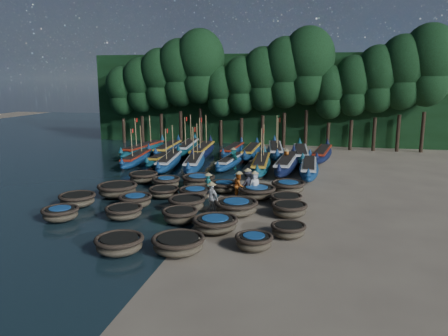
% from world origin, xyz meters
% --- Properties ---
extents(ground, '(120.00, 120.00, 0.00)m').
position_xyz_m(ground, '(0.00, 0.00, 0.00)').
color(ground, gray).
rests_on(ground, ground).
extents(foliage_wall, '(40.00, 3.00, 10.00)m').
position_xyz_m(foliage_wall, '(0.00, 23.50, 5.00)').
color(foliage_wall, black).
rests_on(foliage_wall, ground).
extents(coracle_2, '(2.23, 2.23, 0.74)m').
position_xyz_m(coracle_2, '(-2.11, -10.55, 0.43)').
color(coracle_2, brown).
rests_on(coracle_2, ground).
extents(coracle_3, '(2.54, 2.54, 0.75)m').
position_xyz_m(coracle_3, '(0.33, -10.01, 0.43)').
color(coracle_3, brown).
rests_on(coracle_3, ground).
extents(coracle_4, '(2.02, 2.02, 0.67)m').
position_xyz_m(coracle_4, '(3.42, -8.96, 0.39)').
color(coracle_4, brown).
rests_on(coracle_4, ground).
extents(coracle_5, '(2.35, 2.35, 0.70)m').
position_xyz_m(coracle_5, '(-7.04, -7.17, 0.41)').
color(coracle_5, brown).
rests_on(coracle_5, ground).
extents(coracle_6, '(2.15, 2.15, 0.67)m').
position_xyz_m(coracle_6, '(-3.94, -6.15, 0.38)').
color(coracle_6, brown).
rests_on(coracle_6, ground).
extents(coracle_7, '(2.04, 2.04, 0.75)m').
position_xyz_m(coracle_7, '(-0.81, -6.24, 0.43)').
color(coracle_7, brown).
rests_on(coracle_7, ground).
extents(coracle_8, '(2.71, 2.71, 0.72)m').
position_xyz_m(coracle_8, '(1.27, -7.12, 0.42)').
color(coracle_8, brown).
rests_on(coracle_8, ground).
extents(coracle_9, '(1.67, 1.67, 0.65)m').
position_xyz_m(coracle_9, '(4.78, -7.10, 0.37)').
color(coracle_9, brown).
rests_on(coracle_9, ground).
extents(coracle_10, '(2.46, 2.46, 0.77)m').
position_xyz_m(coracle_10, '(-7.53, -4.66, 0.44)').
color(coracle_10, brown).
rests_on(coracle_10, ground).
extents(coracle_11, '(2.32, 2.32, 0.73)m').
position_xyz_m(coracle_11, '(-4.18, -4.10, 0.43)').
color(coracle_11, brown).
rests_on(coracle_11, ground).
extents(coracle_12, '(2.36, 2.36, 0.81)m').
position_xyz_m(coracle_12, '(-1.07, -4.17, 0.46)').
color(coracle_12, brown).
rests_on(coracle_12, ground).
extents(coracle_13, '(2.40, 2.40, 0.82)m').
position_xyz_m(coracle_13, '(1.77, -4.31, 0.47)').
color(coracle_13, brown).
rests_on(coracle_13, ground).
extents(coracle_14, '(2.27, 2.27, 0.75)m').
position_xyz_m(coracle_14, '(4.60, -3.96, 0.43)').
color(coracle_14, brown).
rests_on(coracle_14, ground).
extents(coracle_15, '(2.49, 2.49, 0.84)m').
position_xyz_m(coracle_15, '(-6.20, -2.21, 0.48)').
color(coracle_15, brown).
rests_on(coracle_15, ground).
extents(coracle_16, '(2.00, 2.00, 0.64)m').
position_xyz_m(coracle_16, '(-3.32, -1.70, 0.36)').
color(coracle_16, brown).
rests_on(coracle_16, ground).
extents(coracle_17, '(2.04, 2.04, 0.74)m').
position_xyz_m(coracle_17, '(-1.24, -1.85, 0.43)').
color(coracle_17, brown).
rests_on(coracle_17, ground).
extents(coracle_18, '(2.81, 2.81, 0.77)m').
position_xyz_m(coracle_18, '(2.40, -0.78, 0.44)').
color(coracle_18, brown).
rests_on(coracle_18, ground).
extents(coracle_19, '(1.98, 1.98, 0.68)m').
position_xyz_m(coracle_19, '(4.29, -1.96, 0.39)').
color(coracle_19, brown).
rests_on(coracle_19, ground).
extents(coracle_20, '(2.06, 2.06, 0.75)m').
position_xyz_m(coracle_20, '(-6.08, 1.71, 0.43)').
color(coracle_20, brown).
rests_on(coracle_20, ground).
extents(coracle_21, '(2.20, 2.20, 0.76)m').
position_xyz_m(coracle_21, '(-3.94, 0.49, 0.44)').
color(coracle_21, brown).
rests_on(coracle_21, ground).
extents(coracle_22, '(2.49, 2.49, 0.82)m').
position_xyz_m(coracle_22, '(-1.90, 1.29, 0.47)').
color(coracle_22, brown).
rests_on(coracle_22, ground).
extents(coracle_23, '(2.12, 2.12, 0.69)m').
position_xyz_m(coracle_23, '(0.09, 0.36, 0.40)').
color(coracle_23, brown).
rests_on(coracle_23, ground).
extents(coracle_24, '(2.51, 2.51, 0.74)m').
position_xyz_m(coracle_24, '(4.20, 1.07, 0.43)').
color(coracle_24, brown).
rests_on(coracle_24, ground).
extents(long_boat_1, '(2.05, 7.70, 3.29)m').
position_xyz_m(long_boat_1, '(-9.26, 7.90, 0.52)').
color(long_boat_1, navy).
rests_on(long_boat_1, ground).
extents(long_boat_2, '(1.90, 7.53, 1.33)m').
position_xyz_m(long_boat_2, '(-7.01, 8.95, 0.51)').
color(long_boat_2, '#0E4753').
rests_on(long_boat_2, ground).
extents(long_boat_3, '(2.40, 8.08, 3.46)m').
position_xyz_m(long_boat_3, '(-6.04, 7.13, 0.55)').
color(long_boat_3, navy).
rests_on(long_boat_3, ground).
extents(long_boat_4, '(2.82, 8.44, 3.63)m').
position_xyz_m(long_boat_4, '(-3.87, 7.21, 0.58)').
color(long_boat_4, navy).
rests_on(long_boat_4, ground).
extents(long_boat_5, '(1.89, 7.38, 1.30)m').
position_xyz_m(long_boat_5, '(-1.09, 8.41, 0.50)').
color(long_boat_5, navy).
rests_on(long_boat_5, ground).
extents(long_boat_6, '(2.00, 8.58, 3.65)m').
position_xyz_m(long_boat_6, '(1.61, 7.37, 0.58)').
color(long_boat_6, '#0E4753').
rests_on(long_boat_6, ground).
extents(long_boat_7, '(2.14, 9.08, 1.60)m').
position_xyz_m(long_boat_7, '(3.64, 7.87, 0.61)').
color(long_boat_7, '#0E1834').
rests_on(long_boat_7, ground).
extents(long_boat_8, '(1.53, 8.38, 1.47)m').
position_xyz_m(long_boat_8, '(5.39, 6.79, 0.56)').
color(long_boat_8, navy).
rests_on(long_boat_8, ground).
extents(long_boat_9, '(2.35, 8.80, 3.75)m').
position_xyz_m(long_boat_9, '(-10.50, 12.49, 0.60)').
color(long_boat_9, '#0E4753').
rests_on(long_boat_9, ground).
extents(long_boat_10, '(2.07, 8.62, 1.52)m').
position_xyz_m(long_boat_10, '(-8.22, 13.09, 0.58)').
color(long_boat_10, navy).
rests_on(long_boat_10, ground).
extents(long_boat_11, '(2.42, 8.80, 3.76)m').
position_xyz_m(long_boat_11, '(-6.65, 14.43, 0.60)').
color(long_boat_11, '#0E4753').
rests_on(long_boat_11, ground).
extents(long_boat_12, '(2.19, 9.14, 3.89)m').
position_xyz_m(long_boat_12, '(-4.62, 12.53, 0.62)').
color(long_boat_12, '#0E1834').
rests_on(long_boat_12, ground).
extents(long_boat_13, '(1.72, 7.69, 1.35)m').
position_xyz_m(long_boat_13, '(-2.02, 14.21, 0.52)').
color(long_boat_13, navy).
rests_on(long_boat_13, ground).
extents(long_boat_14, '(1.44, 8.20, 1.44)m').
position_xyz_m(long_boat_14, '(-0.13, 13.58, 0.55)').
color(long_boat_14, navy).
rests_on(long_boat_14, ground).
extents(long_boat_15, '(2.67, 8.98, 3.84)m').
position_xyz_m(long_boat_15, '(2.09, 14.25, 0.61)').
color(long_boat_15, navy).
rests_on(long_boat_15, ground).
extents(long_boat_16, '(2.19, 8.96, 1.58)m').
position_xyz_m(long_boat_16, '(4.52, 12.83, 0.60)').
color(long_boat_16, '#0E4753').
rests_on(long_boat_16, ground).
extents(long_boat_17, '(2.47, 8.33, 1.48)m').
position_xyz_m(long_boat_17, '(6.44, 13.58, 0.56)').
color(long_boat_17, '#0E1834').
rests_on(long_boat_17, ground).
extents(fisherman_0, '(0.90, 0.92, 1.80)m').
position_xyz_m(fisherman_0, '(2.20, -0.41, 0.86)').
color(fisherman_0, silver).
rests_on(fisherman_0, ground).
extents(fisherman_1, '(0.64, 0.56, 1.69)m').
position_xyz_m(fisherman_1, '(-0.61, -1.07, 0.87)').
color(fisherman_1, '#1B746A').
rests_on(fisherman_1, ground).
extents(fisherman_2, '(0.65, 0.81, 1.82)m').
position_xyz_m(fisherman_2, '(1.29, -0.80, 0.86)').
color(fisherman_2, '#C15B19').
rests_on(fisherman_2, ground).
extents(fisherman_3, '(1.19, 1.31, 1.96)m').
position_xyz_m(fisherman_3, '(1.77, -0.46, 0.92)').
color(fisherman_3, black).
rests_on(fisherman_3, ground).
extents(fisherman_4, '(1.05, 0.90, 1.89)m').
position_xyz_m(fisherman_4, '(0.37, -4.20, 0.91)').
color(fisherman_4, silver).
rests_on(fisherman_4, ground).
extents(fisherman_5, '(1.40, 1.47, 1.86)m').
position_xyz_m(fisherman_5, '(-0.78, 8.08, 0.87)').
color(fisherman_5, '#1B746A').
rests_on(fisherman_5, ground).
extents(fisherman_6, '(0.91, 0.88, 1.78)m').
position_xyz_m(fisherman_6, '(3.51, 8.75, 0.86)').
color(fisherman_6, '#C15B19').
rests_on(fisherman_6, ground).
extents(tree_0, '(3.68, 3.68, 8.68)m').
position_xyz_m(tree_0, '(-16.00, 20.00, 5.97)').
color(tree_0, black).
rests_on(tree_0, ground).
extents(tree_1, '(4.09, 4.09, 9.65)m').
position_xyz_m(tree_1, '(-13.70, 20.00, 6.65)').
color(tree_1, black).
rests_on(tree_1, ground).
extents(tree_2, '(4.51, 4.51, 10.63)m').
position_xyz_m(tree_2, '(-11.40, 20.00, 7.32)').
color(tree_2, black).
rests_on(tree_2, ground).
extents(tree_3, '(4.92, 4.92, 11.60)m').
position_xyz_m(tree_3, '(-9.10, 20.00, 8.00)').
color(tree_3, black).
rests_on(tree_3, ground).
extents(tree_4, '(5.34, 5.34, 12.58)m').
position_xyz_m(tree_4, '(-6.80, 20.00, 8.67)').
color(tree_4, black).
rests_on(tree_4, ground).
extents(tree_5, '(3.68, 3.68, 8.68)m').
position_xyz_m(tree_5, '(-4.50, 20.00, 5.97)').
color(tree_5, black).
rests_on(tree_5, ground).
extents(tree_6, '(4.09, 4.09, 9.65)m').
position_xyz_m(tree_6, '(-2.20, 20.00, 6.65)').
color(tree_6, black).
rests_on(tree_6, ground).
extents(tree_7, '(4.51, 4.51, 10.63)m').
position_xyz_m(tree_7, '(0.10, 20.00, 7.32)').
color(tree_7, black).
rests_on(tree_7, ground).
extents(tree_8, '(4.92, 4.92, 11.60)m').
position_xyz_m(tree_8, '(2.40, 20.00, 8.00)').
color(tree_8, black).
rests_on(tree_8, ground).
extents(tree_9, '(5.34, 5.34, 12.58)m').
position_xyz_m(tree_9, '(4.70, 20.00, 8.67)').
color(tree_9, black).
rests_on(tree_9, ground).
extents(tree_10, '(3.68, 3.68, 8.68)m').
position_xyz_m(tree_10, '(7.00, 20.00, 5.97)').
color(tree_10, black).
rests_on(tree_10, ground).
extents(tree_11, '(4.09, 4.09, 9.65)m').
position_xyz_m(tree_11, '(9.30, 20.00, 6.65)').
color(tree_11, black).
rests_on(tree_11, ground).
extents(tree_12, '(4.51, 4.51, 10.63)m').
position_xyz_m(tree_12, '(11.60, 20.00, 7.32)').
color(tree_12, black).
rests_on(tree_12, ground).
extents(tree_13, '(4.92, 4.92, 11.60)m').
position_xyz_m(tree_13, '(13.90, 20.00, 8.00)').
color(tree_13, black).
rests_on(tree_13, ground).
extents(tree_14, '(5.34, 5.34, 12.58)m').
position_xyz_m(tree_14, '(16.20, 20.00, 8.67)').
color(tree_14, black).
rests_on(tree_14, ground).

